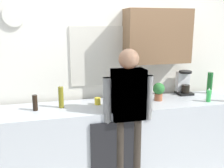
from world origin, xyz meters
name	(u,v)px	position (x,y,z in m)	size (l,w,h in m)	color
kitchen_counter	(120,138)	(0.00, 0.30, 0.45)	(3.06, 0.64, 0.90)	#B2B7BC
dishwasher_panel	(115,156)	(-0.15, -0.03, 0.40)	(0.56, 0.02, 0.81)	black
back_wall_assembly	(117,62)	(0.07, 0.70, 1.35)	(4.66, 0.42, 2.60)	silver
coffee_maker	(184,83)	(0.99, 0.55, 1.04)	(0.20, 0.20, 0.33)	black
bottle_dark_sauce	(35,103)	(-1.00, 0.31, 0.99)	(0.06, 0.06, 0.18)	black
bottle_olive_oil	(61,97)	(-0.71, 0.34, 1.02)	(0.06, 0.06, 0.25)	olive
bottle_red_vinegar	(146,90)	(0.39, 0.46, 1.01)	(0.06, 0.06, 0.22)	maroon
bottle_green_wine	(210,83)	(1.35, 0.48, 1.05)	(0.07, 0.07, 0.30)	#195923
cup_yellow_cup	(98,101)	(-0.27, 0.36, 0.94)	(0.07, 0.07, 0.09)	yellow
potted_plant	(159,90)	(0.51, 0.33, 1.03)	(0.15, 0.15, 0.23)	#9E5638
dish_soap	(209,96)	(1.10, 0.13, 0.98)	(0.06, 0.06, 0.18)	green
person_at_sink	(128,108)	(0.00, 0.00, 0.95)	(0.57, 0.22, 1.60)	black
person_guest	(128,108)	(0.00, 0.00, 0.95)	(0.57, 0.22, 1.60)	brown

